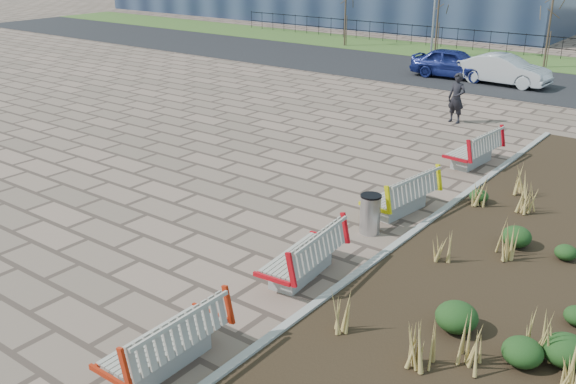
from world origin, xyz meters
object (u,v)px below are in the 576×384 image
Objects in this scene: bench_d at (472,148)px; car_blue at (454,63)px; lamp_west at (435,0)px; bench_a at (163,338)px; bench_c at (400,192)px; car_silver at (504,70)px; pedestrian at (457,98)px; bench_b at (301,253)px; litter_bin at (370,214)px.

bench_d is 12.76m from car_blue.
bench_a is at bearing -72.23° from lamp_west.
lamp_west reaches higher than bench_c.
lamp_west is (-5.82, 4.84, 2.36)m from car_silver.
lamp_west is (-6.73, 12.18, 2.16)m from pedestrian.
car_blue is at bearing 120.89° from bench_d.
lamp_west is at bearing 104.79° from bench_b.
lamp_west reaches higher than bench_b.
bench_c is at bearing 89.76° from bench_a.
bench_a is 1.00× the size of bench_d.
car_blue is 2.42m from car_silver.
bench_d is 0.53× the size of car_silver.
bench_d reaches higher than litter_bin.
litter_bin is at bearing 89.34° from bench_a.
bench_a is at bearing -169.19° from car_silver.
litter_bin is at bearing -80.70° from bench_c.
car_blue is (-5.61, 19.80, 0.19)m from bench_b.
car_silver is (-3.18, 15.78, 0.18)m from bench_c.
bench_c is 1.00× the size of bench_d.
bench_a is at bearing -169.35° from car_blue.
lamp_west is (-9.00, 20.62, 2.54)m from bench_c.
car_silver is (-3.18, 19.72, 0.18)m from bench_b.
pedestrian is at bearing -169.90° from car_silver.
bench_c is 0.35× the size of lamp_west.
bench_d is at bearing 84.66° from bench_b.
bench_b is 0.53× the size of car_blue.
bench_b and bench_c have the same top height.
bench_b is 2.51m from litter_bin.
bench_a is 3.52m from bench_b.
litter_bin is at bearing 83.64° from bench_b.
litter_bin is (0.04, 2.51, -0.06)m from bench_b.
car_silver is (2.42, -0.08, -0.02)m from car_blue.
car_blue is (-5.61, 11.45, 0.19)m from bench_d.
bench_a is 1.19× the size of pedestrian.
bench_d is 0.35× the size of lamp_west.
litter_bin is (0.04, -5.83, -0.06)m from bench_d.
bench_a is 16.06m from pedestrian.
lamp_west reaches higher than car_silver.
car_blue is (-5.61, 15.86, 0.19)m from bench_c.
car_blue reaches higher than bench_d.
bench_d is 4.64m from pedestrian.
bench_d is at bearing 89.76° from bench_a.
bench_d is at bearing 90.44° from litter_bin.
bench_a is 2.39× the size of litter_bin.
car_blue is at bearing 100.48° from bench_b.
bench_a is at bearing -90.43° from litter_bin.
bench_d is (0.00, 11.86, 0.00)m from bench_a.
lamp_west is at bearing 32.59° from car_blue.
bench_c is at bearing -165.58° from car_silver.
bench_d is 5.84m from litter_bin.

